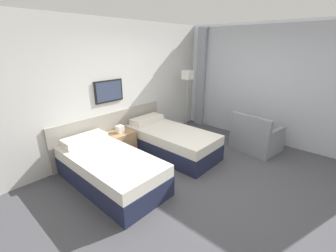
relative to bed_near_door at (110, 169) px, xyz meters
The scene contains 8 objects.
ground_plane 1.65m from the bed_near_door, 42.34° to the right, with size 16.00×16.00×0.00m, color #47474C.
wall_headboard 1.87m from the bed_near_door, 41.37° to the left, with size 10.00×0.10×2.70m.
wall_window 3.97m from the bed_near_door, 18.04° to the right, with size 0.21×4.60×2.70m.
bed_near_door is the anchor object (origin of this frame).
bed_near_window 1.53m from the bed_near_door, ahead, with size 0.96×1.97×0.66m.
nightstand 1.05m from the bed_near_door, 42.90° to the left, with size 0.52×0.43×0.66m.
floor_lamp 3.03m from the bed_near_door, 11.19° to the left, with size 0.24×0.24×1.61m.
armchair 3.20m from the bed_near_door, 23.52° to the right, with size 0.91×1.00×0.84m.
Camera 1 is at (-2.96, -1.80, 2.22)m, focal length 24.00 mm.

